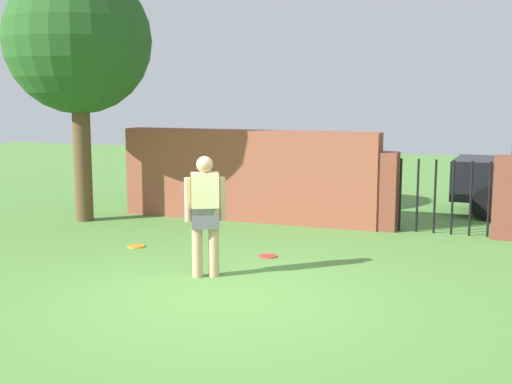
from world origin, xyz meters
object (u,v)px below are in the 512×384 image
(person, at_px, (205,211))
(frisbee_orange, at_px, (136,246))
(tree, at_px, (78,42))
(frisbee_red, at_px, (268,256))

(person, relative_size, frisbee_orange, 6.00)
(frisbee_orange, bearing_deg, tree, 142.53)
(tree, height_order, frisbee_orange, tree)
(tree, bearing_deg, frisbee_orange, -37.47)
(person, bearing_deg, frisbee_orange, 118.79)
(tree, distance_m, frisbee_orange, 4.27)
(frisbee_red, bearing_deg, frisbee_orange, -176.52)
(tree, height_order, person, tree)
(tree, xyz_separation_m, frisbee_red, (4.27, -1.46, -3.37))
(frisbee_orange, xyz_separation_m, frisbee_red, (2.19, 0.13, 0.00))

